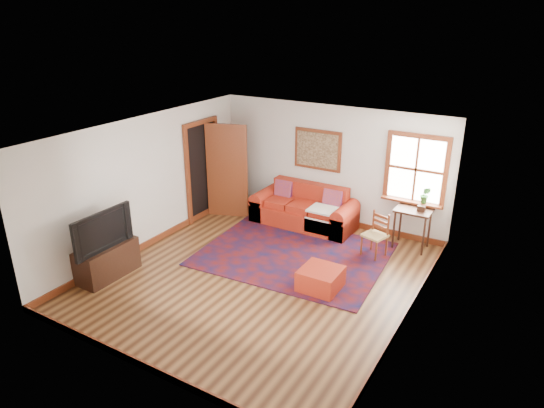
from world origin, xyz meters
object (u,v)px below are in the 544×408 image
Objects in this scene: red_leather_sofa at (305,212)px; red_ottoman at (321,279)px; side_table at (413,216)px; media_cabinet at (107,261)px; ladder_back_chair at (376,233)px.

red_ottoman is at bearing -57.14° from red_leather_sofa.
red_ottoman is at bearing -110.40° from side_table.
red_leather_sofa reaches higher than media_cabinet.
red_leather_sofa is 2.75× the size of side_table.
ladder_back_chair reaches higher than red_ottoman.
media_cabinet is (-4.13, -3.70, -0.37)m from side_table.
red_leather_sofa reaches higher than side_table.
side_table is (0.83, 2.23, 0.48)m from red_ottoman.
red_ottoman is 0.76× the size of ladder_back_chair.
media_cabinet is at bearing -138.09° from side_table.
red_leather_sofa reaches higher than ladder_back_chair.
red_leather_sofa is 2.27m from side_table.
red_ottoman is at bearing -102.79° from ladder_back_chair.
side_table is 5.56m from media_cabinet.
ladder_back_chair is (1.77, -0.59, 0.16)m from red_leather_sofa.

